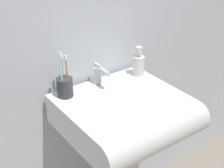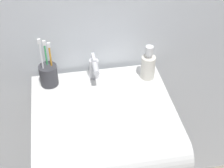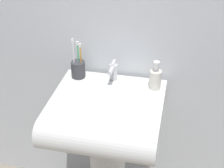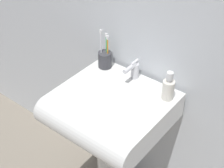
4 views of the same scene
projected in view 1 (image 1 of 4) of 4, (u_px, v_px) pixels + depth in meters
wall_back at (87, 7)px, 1.54m from camera, size 5.00×0.05×2.40m
sink_basin at (128, 117)px, 1.50m from camera, size 0.53×0.51×0.14m
faucet at (99, 74)px, 1.60m from camera, size 0.04×0.12×0.10m
toothbrush_cup at (65, 86)px, 1.50m from camera, size 0.07×0.07×0.22m
soap_bottle at (138, 64)px, 1.69m from camera, size 0.06×0.06×0.15m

